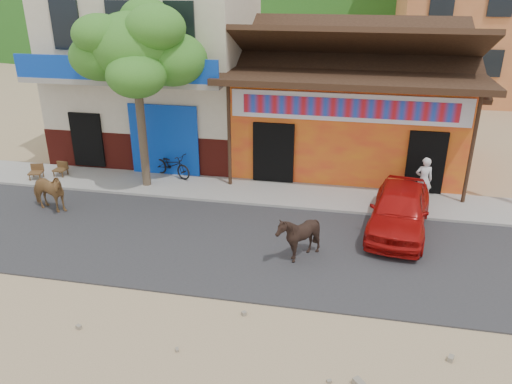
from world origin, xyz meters
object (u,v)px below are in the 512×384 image
(tree, at_px, (139,98))
(cow_dark, at_px, (298,237))
(pedestrian, at_px, (424,180))
(cafe_chair_left, at_px, (59,164))
(red_car, at_px, (400,209))
(cafe_chair_right, at_px, (35,166))
(scooter, at_px, (172,165))
(cow_tan, at_px, (47,192))

(tree, bearing_deg, cow_dark, -33.47)
(pedestrian, relative_size, cafe_chair_left, 1.63)
(red_car, relative_size, cafe_chair_right, 4.10)
(scooter, xyz_separation_m, pedestrian, (8.50, -0.47, 0.30))
(tree, relative_size, cafe_chair_left, 6.66)
(tree, bearing_deg, cow_tan, -132.79)
(cow_tan, bearing_deg, scooter, -26.45)
(cow_tan, bearing_deg, cow_dark, -85.63)
(red_car, height_order, cafe_chair_left, red_car)
(tree, bearing_deg, pedestrian, 2.56)
(cow_dark, bearing_deg, red_car, 121.32)
(cow_dark, xyz_separation_m, scooter, (-5.06, 4.62, -0.13))
(cow_tan, bearing_deg, red_car, -71.62)
(pedestrian, height_order, cafe_chair_left, pedestrian)
(scooter, height_order, cafe_chair_right, cafe_chair_right)
(scooter, bearing_deg, tree, 167.97)
(cow_tan, relative_size, red_car, 0.38)
(red_car, bearing_deg, scooter, 170.86)
(red_car, distance_m, cafe_chair_right, 12.36)
(cow_tan, height_order, cafe_chair_right, cow_tan)
(cow_dark, bearing_deg, cafe_chair_right, -117.65)
(cow_tan, xyz_separation_m, cow_dark, (7.86, -1.36, 0.02))
(pedestrian, height_order, cafe_chair_right, pedestrian)
(scooter, bearing_deg, cafe_chair_left, 122.25)
(cow_tan, bearing_deg, tree, -28.56)
(red_car, bearing_deg, cow_dark, -131.86)
(cow_dark, xyz_separation_m, cafe_chair_left, (-9.01, 3.92, -0.11))
(scooter, relative_size, cafe_chair_right, 1.76)
(cow_dark, distance_m, cafe_chair_right, 10.29)
(red_car, height_order, cafe_chair_right, red_car)
(red_car, distance_m, pedestrian, 2.20)
(cafe_chair_left, bearing_deg, tree, -2.11)
(tree, distance_m, cow_dark, 7.21)
(cow_dark, bearing_deg, cow_tan, -107.75)
(cow_dark, relative_size, scooter, 0.78)
(pedestrian, xyz_separation_m, cafe_chair_left, (-12.45, -0.23, -0.28))
(cow_dark, relative_size, pedestrian, 0.88)
(cafe_chair_right, bearing_deg, cow_dark, -33.64)
(scooter, bearing_deg, red_car, -85.83)
(cafe_chair_right, bearing_deg, tree, -10.14)
(cow_tan, distance_m, scooter, 4.30)
(pedestrian, bearing_deg, cafe_chair_left, -6.11)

